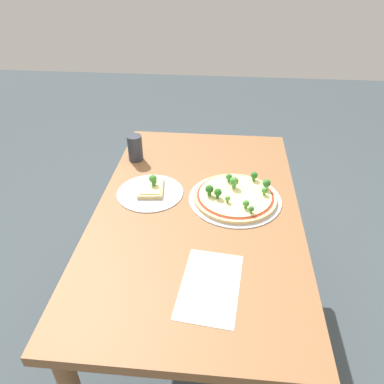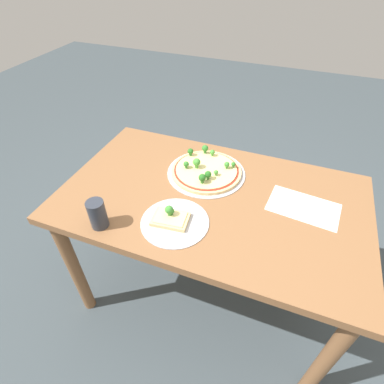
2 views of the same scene
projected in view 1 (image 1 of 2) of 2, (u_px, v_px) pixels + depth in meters
ground_plane at (196, 329)px, 1.84m from camera, size 8.00×8.00×0.00m
dining_table at (197, 229)px, 1.48m from camera, size 1.29×0.77×0.74m
pizza_tray_whole at (235, 196)px, 1.46m from camera, size 0.36×0.36×0.07m
pizza_tray_slice at (151, 189)px, 1.51m from camera, size 0.27×0.27×0.07m
drinking_cup at (135, 148)px, 1.70m from camera, size 0.07×0.07×0.12m
paper_menu at (210, 286)px, 1.11m from camera, size 0.30×0.20×0.00m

